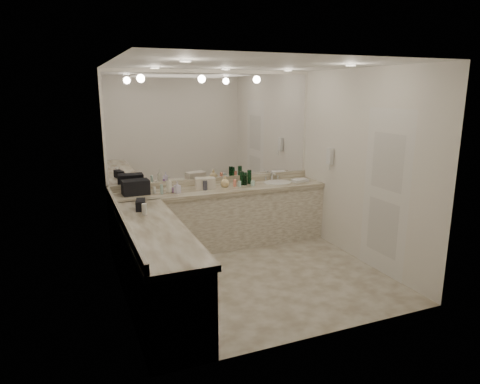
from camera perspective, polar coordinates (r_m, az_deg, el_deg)
name	(u,v)px	position (r m, az deg, el deg)	size (l,w,h in m)	color
floor	(253,275)	(5.58, 1.76, -11.06)	(3.20, 3.20, 0.00)	beige
ceiling	(255,64)	(5.08, 1.98, 16.67)	(3.20, 3.20, 0.00)	white
wall_back	(214,158)	(6.55, -3.53, 4.53)	(3.20, 0.02, 2.60)	silver
wall_left	(118,187)	(4.76, -15.99, 0.62)	(0.02, 3.00, 2.60)	silver
wall_right	(362,167)	(6.00, 15.97, 3.21)	(0.02, 3.00, 2.60)	silver
vanity_back_base	(221,219)	(6.47, -2.56, -3.57)	(3.20, 0.60, 0.84)	silver
vanity_back_top	(221,190)	(6.35, -2.57, 0.29)	(3.20, 0.64, 0.06)	beige
vanity_left_base	(155,270)	(4.79, -11.25, -10.13)	(0.60, 2.40, 0.84)	silver
vanity_left_top	(154,230)	(4.63, -11.38, -5.00)	(0.64, 2.42, 0.06)	beige
backsplash_back	(214,181)	(6.59, -3.43, 1.50)	(3.20, 0.04, 0.10)	beige
backsplash_left	(122,218)	(4.85, -15.49, -3.39)	(0.04, 3.00, 0.10)	beige
mirror_back	(213,127)	(6.48, -3.56, 8.67)	(3.12, 0.01, 1.55)	white
mirror_left	(116,143)	(4.68, -16.22, 6.31)	(0.01, 2.92, 1.55)	white
sink	(278,183)	(6.72, 5.04, 1.22)	(0.44, 0.44, 0.03)	white
faucet	(272,176)	(6.89, 4.25, 2.18)	(0.24, 0.16, 0.14)	silver
wall_phone	(330,156)	(6.52, 11.90, 4.68)	(0.06, 0.10, 0.24)	white
door	(385,193)	(5.67, 18.80, -0.16)	(0.02, 0.82, 2.10)	white
black_toiletry_bag	(136,187)	(6.09, -13.75, 0.64)	(0.36, 0.23, 0.21)	black
black_bag_spill	(141,205)	(5.31, -13.12, -1.64)	(0.10, 0.23, 0.13)	black
cream_cosmetic_case	(205,183)	(6.30, -4.67, 1.22)	(0.29, 0.18, 0.17)	beige
hand_towel	(300,180)	(6.82, 8.02, 1.54)	(0.24, 0.16, 0.04)	white
lotion_left	(144,210)	(5.07, -12.64, -2.29)	(0.06, 0.06, 0.14)	white
soap_bottle_a	(169,185)	(6.10, -9.45, 0.98)	(0.09, 0.09, 0.23)	white
soap_bottle_b	(177,187)	(6.07, -8.37, 0.65)	(0.07, 0.08, 0.17)	white
soap_bottle_c	(225,181)	(6.38, -2.02, 1.43)	(0.13, 0.13, 0.17)	#E6C988
green_bottle_0	(245,179)	(6.50, 0.65, 1.77)	(0.07, 0.07, 0.19)	#124420
green_bottle_1	(242,178)	(6.51, 0.24, 1.85)	(0.06, 0.06, 0.21)	#124420
green_bottle_2	(249,177)	(6.60, 1.26, 2.03)	(0.06, 0.06, 0.21)	#124420
amenity_bottle_0	(162,189)	(6.04, -10.40, 0.35)	(0.04, 0.04, 0.13)	silver
amenity_bottle_1	(244,180)	(6.58, 0.58, 1.67)	(0.05, 0.05, 0.14)	#E57F66
amenity_bottle_2	(205,185)	(6.20, -4.67, 0.89)	(0.06, 0.06, 0.14)	#3F3F4C
amenity_bottle_3	(173,190)	(6.12, -8.89, 0.27)	(0.05, 0.05, 0.07)	#9966B2
amenity_bottle_4	(253,183)	(6.48, 1.72, 1.19)	(0.06, 0.06, 0.07)	silver
amenity_bottle_5	(240,184)	(6.42, -0.06, 1.11)	(0.05, 0.05, 0.08)	silver
amenity_bottle_6	(154,190)	(6.09, -11.36, 0.24)	(0.04, 0.04, 0.10)	white
amenity_bottle_7	(235,183)	(6.40, -0.71, 1.21)	(0.05, 0.05, 0.11)	#E57F66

